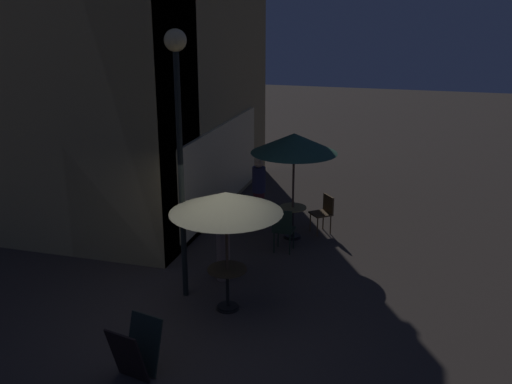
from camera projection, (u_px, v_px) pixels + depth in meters
ground_plane at (213, 313)px, 9.99m from camera, size 60.00×60.00×0.00m
cafe_building at (113, 52)px, 13.33m from camera, size 7.79×7.32×8.18m
street_lamp_near_corner at (178, 108)px, 9.56m from camera, size 0.37×0.37×4.75m
menu_sandwich_board at (136, 350)px, 8.15m from camera, size 0.73×0.67×0.84m
cafe_table_0 at (293, 217)px, 13.11m from camera, size 0.62×0.62×0.75m
cafe_table_1 at (227, 280)px, 9.97m from camera, size 0.69×0.69×0.78m
patio_umbrella_0 at (294, 144)px, 12.58m from camera, size 1.92×1.92×2.45m
patio_umbrella_1 at (226, 203)px, 9.53m from camera, size 1.91×1.91×2.16m
cafe_chair_0 at (283, 227)px, 12.27m from camera, size 0.44×0.44×1.00m
cafe_chair_1 at (324, 210)px, 13.40m from camera, size 0.61×0.61×0.90m
patron_standing_0 at (259, 192)px, 13.73m from camera, size 0.32×0.32×1.67m
patron_standing_1 at (223, 236)px, 10.95m from camera, size 0.30×0.30×1.77m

